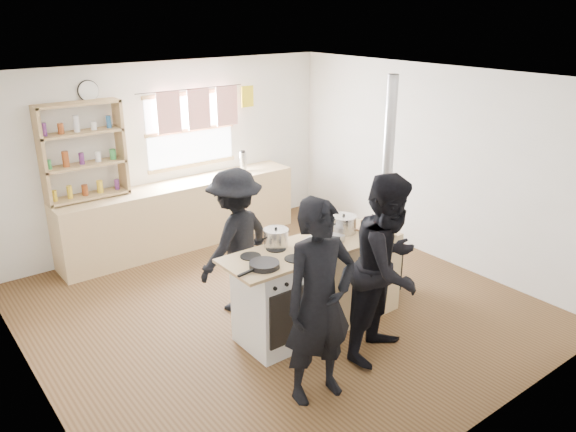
# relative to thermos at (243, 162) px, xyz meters

# --- Properties ---
(ground) EXTENTS (5.00, 5.00, 0.01)m
(ground) POSITION_rel_thermos_xyz_m (-1.03, -2.22, -1.05)
(ground) COLOR brown
(ground) RESTS_ON ground
(back_counter) EXTENTS (3.40, 0.55, 0.90)m
(back_counter) POSITION_rel_thermos_xyz_m (-1.03, 0.00, -0.59)
(back_counter) COLOR #DABA83
(back_counter) RESTS_ON ground
(shelving_unit) EXTENTS (1.00, 0.28, 1.20)m
(shelving_unit) POSITION_rel_thermos_xyz_m (-2.23, 0.12, 0.47)
(shelving_unit) COLOR tan
(shelving_unit) RESTS_ON back_counter
(thermos) EXTENTS (0.10, 0.10, 0.28)m
(thermos) POSITION_rel_thermos_xyz_m (0.00, 0.00, 0.00)
(thermos) COLOR silver
(thermos) RESTS_ON back_counter
(cooking_island) EXTENTS (1.97, 0.64, 0.93)m
(cooking_island) POSITION_rel_thermos_xyz_m (-0.88, -2.77, -0.58)
(cooking_island) COLOR white
(cooking_island) RESTS_ON ground
(skillet_greens) EXTENTS (0.32, 0.32, 0.05)m
(skillet_greens) POSITION_rel_thermos_xyz_m (-1.66, -2.89, -0.08)
(skillet_greens) COLOR black
(skillet_greens) RESTS_ON cooking_island
(roast_tray) EXTENTS (0.43, 0.37, 0.06)m
(roast_tray) POSITION_rel_thermos_xyz_m (-0.86, -2.80, -0.08)
(roast_tray) COLOR silver
(roast_tray) RESTS_ON cooking_island
(stockpot_stove) EXTENTS (0.25, 0.25, 0.20)m
(stockpot_stove) POSITION_rel_thermos_xyz_m (-1.28, -2.56, -0.02)
(stockpot_stove) COLOR silver
(stockpot_stove) RESTS_ON cooking_island
(stockpot_counter) EXTENTS (0.27, 0.27, 0.21)m
(stockpot_counter) POSITION_rel_thermos_xyz_m (-0.51, -2.70, -0.02)
(stockpot_counter) COLOR #B3B3B6
(stockpot_counter) RESTS_ON cooking_island
(bread_board) EXTENTS (0.30, 0.23, 0.12)m
(bread_board) POSITION_rel_thermos_xyz_m (-0.22, -2.82, -0.06)
(bread_board) COLOR tan
(bread_board) RESTS_ON cooking_island
(flue_heater) EXTENTS (0.35, 0.35, 2.50)m
(flue_heater) POSITION_rel_thermos_xyz_m (0.21, -2.61, -0.38)
(flue_heater) COLOR black
(flue_heater) RESTS_ON ground
(person_near_left) EXTENTS (0.70, 0.51, 1.79)m
(person_near_left) POSITION_rel_thermos_xyz_m (-1.63, -3.64, -0.15)
(person_near_left) COLOR black
(person_near_left) RESTS_ON ground
(person_near_right) EXTENTS (1.03, 0.90, 1.79)m
(person_near_right) POSITION_rel_thermos_xyz_m (-0.71, -3.53, -0.15)
(person_near_right) COLOR black
(person_near_right) RESTS_ON ground
(person_far) EXTENTS (1.17, 0.91, 1.60)m
(person_far) POSITION_rel_thermos_xyz_m (-1.36, -1.93, -0.24)
(person_far) COLOR black
(person_far) RESTS_ON ground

